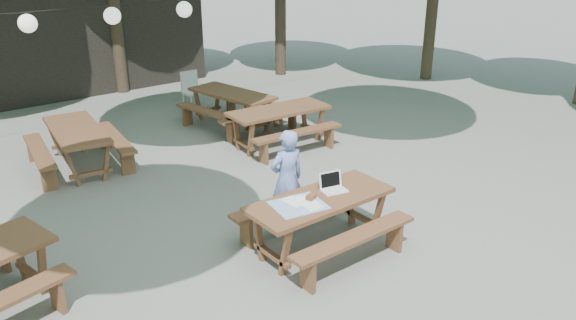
{
  "coord_description": "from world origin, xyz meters",
  "views": [
    {
      "loc": [
        -4.42,
        -5.16,
        3.98
      ],
      "look_at": [
        -0.05,
        0.48,
        1.05
      ],
      "focal_mm": 35.0,
      "sensor_mm": 36.0,
      "label": 1
    }
  ],
  "objects": [
    {
      "name": "paper_lanterns",
      "position": [
        -0.19,
        6.0,
        2.4
      ],
      "size": [
        9.0,
        0.34,
        0.38
      ],
      "color": "black",
      "rests_on": "ground"
    },
    {
      "name": "picnic_table_far_w",
      "position": [
        -1.65,
        4.52,
        0.39
      ],
      "size": [
        1.79,
        2.08,
        0.75
      ],
      "rotation": [
        0.0,
        0.0,
        1.45
      ],
      "color": "#502C1C",
      "rests_on": "ground"
    },
    {
      "name": "picnic_table_far_e",
      "position": [
        1.8,
        4.84,
        0.39
      ],
      "size": [
        1.91,
        2.16,
        0.75
      ],
      "rotation": [
        0.0,
        0.0,
        1.76
      ],
      "color": "#502C1C",
      "rests_on": "ground"
    },
    {
      "name": "plastic_chair",
      "position": [
        1.72,
        6.43,
        0.26
      ],
      "size": [
        0.45,
        0.45,
        0.9
      ],
      "rotation": [
        0.0,
        0.0,
        0.02
      ],
      "color": "silver",
      "rests_on": "ground"
    },
    {
      "name": "pavilion",
      "position": [
        0.5,
        10.5,
        1.4
      ],
      "size": [
        6.0,
        3.0,
        2.8
      ],
      "primitive_type": "cube",
      "color": "black",
      "rests_on": "ground"
    },
    {
      "name": "ground",
      "position": [
        0.0,
        0.0,
        0.0
      ],
      "size": [
        80.0,
        80.0,
        0.0
      ],
      "primitive_type": "plane",
      "color": "#63625E",
      "rests_on": "ground"
    },
    {
      "name": "laptop",
      "position": [
        0.22,
        -0.14,
        0.81
      ],
      "size": [
        0.38,
        0.32,
        0.24
      ],
      "rotation": [
        0.0,
        0.0,
        -0.22
      ],
      "color": "white",
      "rests_on": "main_picnic_table"
    },
    {
      "name": "main_picnic_table",
      "position": [
        -0.05,
        -0.22,
        0.39
      ],
      "size": [
        2.0,
        1.58,
        0.75
      ],
      "color": "#502C1C",
      "rests_on": "ground"
    },
    {
      "name": "tabletop_clutter",
      "position": [
        -0.38,
        -0.22,
        0.76
      ],
      "size": [
        0.74,
        0.65,
        0.08
      ],
      "color": "#376CBB",
      "rests_on": "main_picnic_table"
    },
    {
      "name": "woman",
      "position": [
        -0.02,
        0.54,
        0.73
      ],
      "size": [
        0.56,
        0.4,
        1.46
      ],
      "primitive_type": "imported",
      "rotation": [
        0.0,
        0.0,
        3.04
      ],
      "color": "#788DDC",
      "rests_on": "ground"
    },
    {
      "name": "picnic_table_ne",
      "position": [
        1.87,
        3.24,
        0.39
      ],
      "size": [
        2.05,
        1.72,
        0.75
      ],
      "rotation": [
        0.0,
        0.0,
        -0.08
      ],
      "color": "#502C1C",
      "rests_on": "ground"
    }
  ]
}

